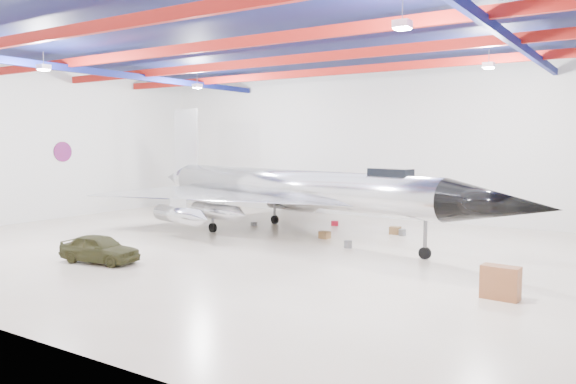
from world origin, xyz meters
The scene contains 15 objects.
floor centered at (0.00, 0.00, 0.00)m, with size 40.00×40.00×0.00m, color #C4B29C.
wall_back centered at (0.00, 15.00, 5.50)m, with size 40.00×40.00×0.00m, color silver.
wall_left centered at (-20.00, 0.00, 5.50)m, with size 30.00×30.00×0.00m, color silver.
ceiling centered at (0.00, 0.00, 11.00)m, with size 40.00×40.00×0.00m, color #0A0F38.
ceiling_structure centered at (0.00, 0.00, 10.32)m, with size 39.50×29.50×1.08m.
wall_roundel centered at (-19.94, 2.00, 5.00)m, with size 1.50×1.50×0.10m, color #B21414.
jet_aircraft centered at (-1.25, 4.40, 2.68)m, with size 29.59×20.61×8.17m.
jeep centered at (-4.63, -7.02, 0.68)m, with size 1.61×4.00×1.36m, color #35341A.
desk centered at (12.85, -3.15, 0.62)m, with size 1.34×0.67×1.23m, color brown.
toolbox_red centered at (-0.76, 9.50, 0.17)m, with size 0.48×0.38×0.33m, color maroon.
engine_drum centered at (3.65, 2.76, 0.20)m, with size 0.44×0.44×0.40m, color #59595B.
parts_bin centered at (4.09, 8.38, 0.24)m, with size 0.68×0.54×0.48m, color olive.
crate_small centered at (-5.42, 6.46, 0.12)m, with size 0.36×0.28×0.25m, color #59595B.
oil_barrel centered at (1.13, 4.67, 0.21)m, with size 0.60×0.48×0.42m, color olive.
spares_box centered at (4.67, 8.10, 0.20)m, with size 0.45×0.45×0.40m, color #59595B.
Camera 1 is at (17.24, -24.30, 5.76)m, focal length 35.00 mm.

